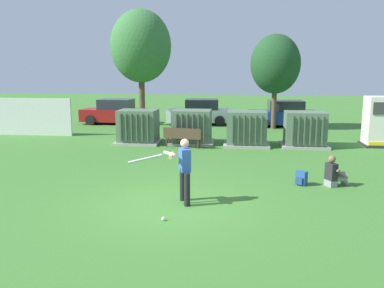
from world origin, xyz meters
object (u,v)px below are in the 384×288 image
object	(u,v)px
transformer_east	(305,130)
generator_enclosure	(381,122)
parked_car_leftmost	(115,112)
transformer_west	(138,127)
parked_car_left_of_center	(200,113)
parked_car_right_of_center	(284,114)
transformer_mid_west	(192,127)
seated_spectator	(334,174)
park_bench	(183,136)
transformer_mid_east	(247,129)
backpack	(301,178)
sports_ball	(163,219)
batter	(183,168)

from	to	relation	value
transformer_east	generator_enclosure	distance (m)	3.61
parked_car_leftmost	transformer_west	bearing A→B (deg)	-63.83
parked_car_left_of_center	parked_car_right_of_center	world-z (taller)	same
transformer_mid_west	parked_car_leftmost	xyz separation A→B (m)	(-5.90, 6.54, -0.04)
seated_spectator	park_bench	bearing A→B (deg)	134.64
transformer_mid_east	parked_car_right_of_center	size ratio (longest dim) A/B	0.49
backpack	parked_car_leftmost	distance (m)	16.65
transformer_west	parked_car_right_of_center	world-z (taller)	same
transformer_mid_west	seated_spectator	distance (m)	8.43
transformer_mid_west	parked_car_right_of_center	world-z (taller)	same
transformer_east	parked_car_left_of_center	distance (m)	9.17
transformer_mid_west	sports_ball	size ratio (longest dim) A/B	23.33
batter	transformer_mid_west	bearing A→B (deg)	95.48
transformer_mid_west	parked_car_leftmost	size ratio (longest dim) A/B	0.49
transformer_west	batter	world-z (taller)	batter
batter	parked_car_right_of_center	world-z (taller)	batter
backpack	parked_car_leftmost	xyz separation A→B (m)	(-10.12, 13.20, 0.54)
transformer_west	parked_car_left_of_center	world-z (taller)	same
batter	sports_ball	distance (m)	1.63
transformer_mid_east	generator_enclosure	distance (m)	6.24
transformer_mid_east	transformer_east	size ratio (longest dim) A/B	1.00
backpack	generator_enclosure	bearing A→B (deg)	57.45
transformer_mid_west	generator_enclosure	bearing A→B (deg)	3.11
parked_car_left_of_center	backpack	bearing A→B (deg)	-71.68
park_bench	backpack	xyz separation A→B (m)	(4.51, -5.57, -0.32)
batter	backpack	bearing A→B (deg)	32.56
generator_enclosure	seated_spectator	distance (m)	8.01
parked_car_leftmost	seated_spectator	bearing A→B (deg)	-49.91
sports_ball	parked_car_left_of_center	world-z (taller)	parked_car_left_of_center
parked_car_leftmost	parked_car_right_of_center	xyz separation A→B (m)	(10.86, 0.12, 0.00)
park_bench	parked_car_leftmost	size ratio (longest dim) A/B	0.43
park_bench	transformer_west	bearing A→B (deg)	159.78
park_bench	seated_spectator	xyz separation A→B (m)	(5.48, -5.55, -0.16)
transformer_west	batter	xyz separation A→B (m)	(3.41, -8.57, 0.19)
generator_enclosure	parked_car_right_of_center	xyz separation A→B (m)	(-3.82, 6.18, -0.38)
seated_spectator	parked_car_left_of_center	world-z (taller)	parked_car_left_of_center
sports_ball	parked_car_right_of_center	distance (m)	17.36
transformer_mid_east	park_bench	xyz separation A→B (m)	(-2.89, -0.84, -0.25)
parked_car_leftmost	transformer_mid_west	bearing A→B (deg)	-47.90
transformer_east	parked_car_leftmost	distance (m)	13.01
batter	backpack	distance (m)	4.07
transformer_west	parked_car_left_of_center	distance (m)	7.68
transformer_mid_west	generator_enclosure	xyz separation A→B (m)	(8.78, 0.48, 0.35)
transformer_mid_west	batter	distance (m)	8.86
park_bench	batter	bearing A→B (deg)	-81.63
transformer_mid_east	backpack	xyz separation A→B (m)	(1.62, -6.41, -0.57)
transformer_mid_west	generator_enclosure	distance (m)	8.80
parked_car_left_of_center	batter	bearing A→B (deg)	-85.75
transformer_mid_west	park_bench	xyz separation A→B (m)	(-0.29, -1.09, -0.25)
batter	seated_spectator	xyz separation A→B (m)	(4.34, 2.18, -0.60)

